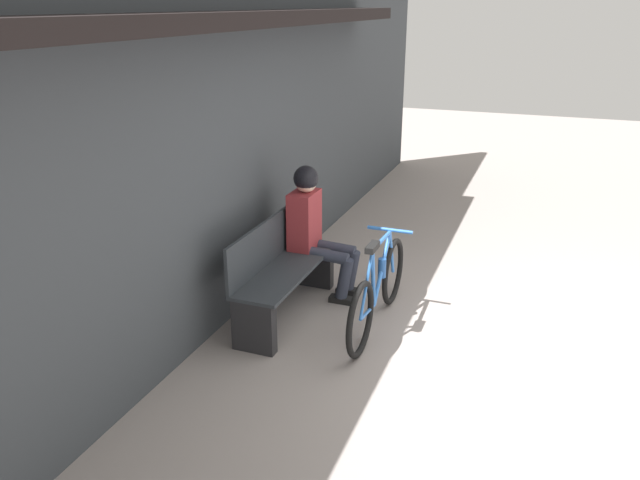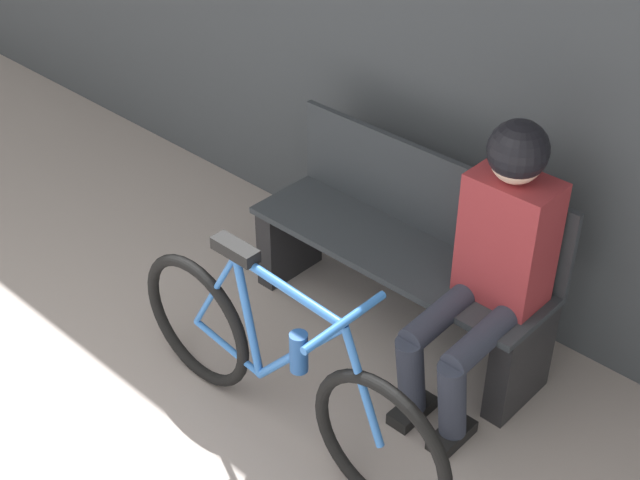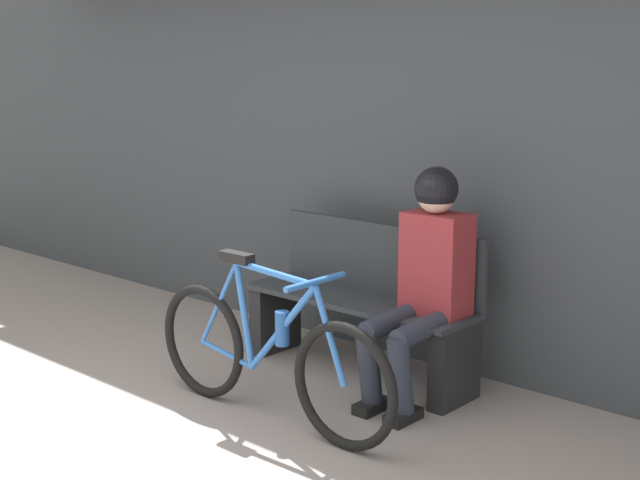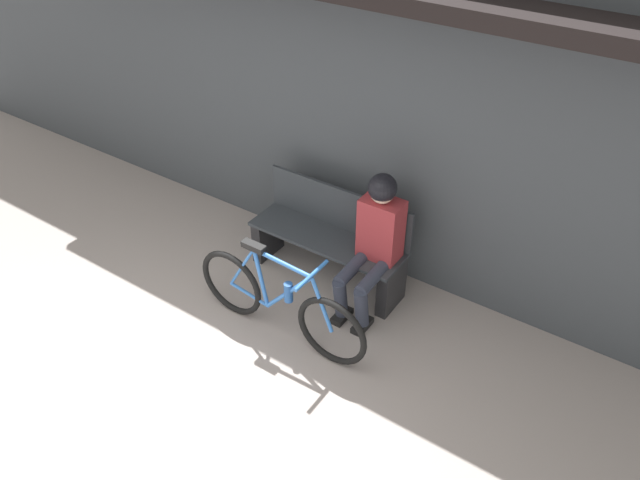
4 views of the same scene
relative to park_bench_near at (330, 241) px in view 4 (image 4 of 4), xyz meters
The scene contains 5 objects.
ground_plane 2.41m from the park_bench_near, 92.45° to the right, with size 24.00×24.00×0.00m, color gray.
storefront_wall 1.35m from the park_bench_near, 103.07° to the left, with size 12.00×0.56×3.20m.
park_bench_near is the anchor object (origin of this frame).
bicycle 0.86m from the park_bench_near, 84.27° to the right, with size 1.61×0.40×0.84m.
person_seated 0.60m from the park_bench_near, 12.17° to the right, with size 0.34×0.63×1.25m.
Camera 4 is at (2.50, -1.31, 3.67)m, focal length 35.00 mm.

